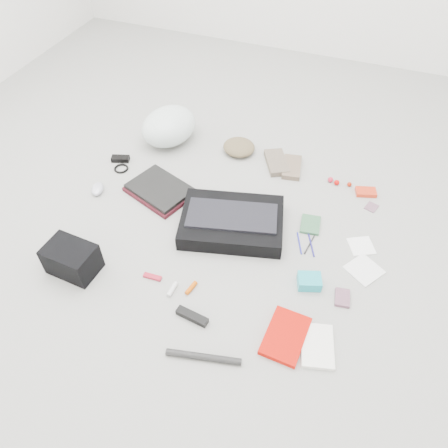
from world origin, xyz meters
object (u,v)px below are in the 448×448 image
(camera_bag, at_px, (72,259))
(book_red, at_px, (286,336))
(laptop, at_px, (160,188))
(messenger_bag, at_px, (232,222))
(bike_helmet, at_px, (169,126))
(accordion_wallet, at_px, (309,281))

(camera_bag, relative_size, book_red, 0.95)
(laptop, distance_m, book_red, 1.03)
(messenger_bag, relative_size, bike_helmet, 1.40)
(messenger_bag, xyz_separation_m, accordion_wallet, (0.43, -0.20, -0.02))
(book_red, relative_size, accordion_wallet, 2.29)
(messenger_bag, distance_m, bike_helmet, 0.81)
(camera_bag, xyz_separation_m, book_red, (0.98, 0.00, -0.06))
(camera_bag, relative_size, accordion_wallet, 2.18)
(book_red, xyz_separation_m, accordion_wallet, (0.03, 0.28, 0.01))
(messenger_bag, height_order, laptop, messenger_bag)
(laptop, height_order, book_red, laptop)
(book_red, distance_m, accordion_wallet, 0.29)
(bike_helmet, distance_m, accordion_wallet, 1.27)
(messenger_bag, distance_m, laptop, 0.46)
(laptop, xyz_separation_m, accordion_wallet, (0.88, -0.30, -0.01))
(camera_bag, distance_m, book_red, 0.98)
(messenger_bag, bearing_deg, accordion_wallet, -38.93)
(laptop, bearing_deg, book_red, -14.47)
(book_red, bearing_deg, messenger_bag, 133.42)
(bike_helmet, xyz_separation_m, book_red, (1.00, -1.03, -0.09))
(messenger_bag, bearing_deg, camera_bag, -153.89)
(laptop, height_order, bike_helmet, bike_helmet)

